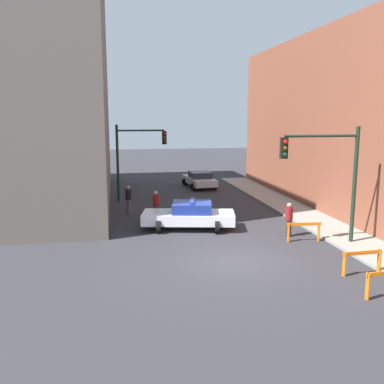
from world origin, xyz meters
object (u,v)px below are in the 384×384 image
(barrier_back, at_px, (304,229))
(pedestrian_sidewalk, at_px, (289,219))
(pedestrian_crossing, at_px, (156,205))
(police_car, at_px, (189,215))
(barrier_mid, at_px, (362,258))
(traffic_light_far, at_px, (134,151))
(parked_car_near, at_px, (200,179))
(pedestrian_corner, at_px, (129,199))
(traffic_light_near, at_px, (331,168))

(barrier_back, bearing_deg, pedestrian_sidewalk, 110.97)
(pedestrian_crossing, height_order, pedestrian_sidewalk, same)
(police_car, relative_size, barrier_mid, 3.11)
(pedestrian_sidewalk, xyz_separation_m, barrier_back, (0.36, -0.93, -0.24))
(police_car, bearing_deg, traffic_light_far, 28.15)
(parked_car_near, bearing_deg, pedestrian_corner, -130.63)
(traffic_light_far, relative_size, barrier_mid, 3.25)
(traffic_light_near, height_order, police_car, traffic_light_near)
(police_car, bearing_deg, parked_car_near, -1.97)
(pedestrian_corner, bearing_deg, pedestrian_sidewalk, 80.14)
(traffic_light_far, xyz_separation_m, parked_car_near, (5.48, 4.50, -2.72))
(barrier_back, bearing_deg, parked_car_near, 96.35)
(traffic_light_far, distance_m, pedestrian_crossing, 6.47)
(parked_car_near, height_order, pedestrian_crossing, pedestrian_crossing)
(pedestrian_sidewalk, height_order, barrier_back, pedestrian_sidewalk)
(barrier_back, bearing_deg, traffic_light_far, 122.61)
(parked_car_near, distance_m, pedestrian_sidewalk, 14.95)
(pedestrian_crossing, bearing_deg, traffic_light_far, 110.33)
(pedestrian_sidewalk, bearing_deg, traffic_light_near, -137.01)
(traffic_light_near, xyz_separation_m, pedestrian_corner, (-8.58, 8.26, -2.67))
(traffic_light_near, height_order, barrier_mid, traffic_light_near)
(pedestrian_crossing, bearing_deg, pedestrian_corner, 136.59)
(police_car, xyz_separation_m, pedestrian_sidewalk, (4.48, -2.24, 0.14))
(pedestrian_crossing, bearing_deg, police_car, -44.80)
(pedestrian_corner, distance_m, pedestrian_sidewalk, 9.93)
(pedestrian_crossing, xyz_separation_m, barrier_mid, (6.62, -9.77, -0.24))
(pedestrian_crossing, distance_m, pedestrian_sidewalk, 7.49)
(barrier_mid, bearing_deg, pedestrian_crossing, 124.14)
(traffic_light_far, height_order, police_car, traffic_light_far)
(traffic_light_far, xyz_separation_m, pedestrian_sidewalk, (6.88, -10.39, -2.54))
(traffic_light_far, xyz_separation_m, pedestrian_crossing, (0.90, -5.88, -2.54))
(traffic_light_far, height_order, pedestrian_crossing, traffic_light_far)
(traffic_light_near, relative_size, traffic_light_far, 1.00)
(traffic_light_near, xyz_separation_m, barrier_back, (-0.79, 0.75, -2.91))
(pedestrian_crossing, height_order, pedestrian_corner, same)
(parked_car_near, relative_size, pedestrian_crossing, 2.67)
(pedestrian_corner, relative_size, barrier_back, 1.04)
(parked_car_near, bearing_deg, police_car, -108.35)
(pedestrian_sidewalk, relative_size, barrier_mid, 1.04)
(police_car, height_order, parked_car_near, police_car)
(pedestrian_crossing, bearing_deg, barrier_back, -28.95)
(police_car, xyz_separation_m, pedestrian_corner, (-2.95, 4.33, 0.14))
(parked_car_near, distance_m, barrier_back, 15.91)
(traffic_light_near, distance_m, pedestrian_corner, 12.21)
(pedestrian_crossing, relative_size, pedestrian_sidewalk, 1.00)
(pedestrian_corner, bearing_deg, parked_car_near, 175.67)
(pedestrian_crossing, bearing_deg, traffic_light_near, -29.30)
(pedestrian_crossing, xyz_separation_m, pedestrian_corner, (-1.45, 2.07, 0.00))
(pedestrian_sidewalk, bearing_deg, barrier_mid, -164.42)
(police_car, bearing_deg, barrier_mid, -133.95)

